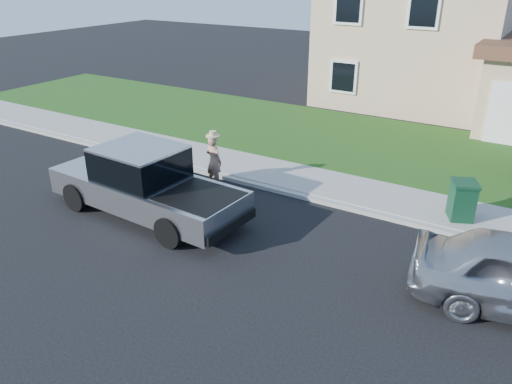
% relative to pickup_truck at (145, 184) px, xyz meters
% --- Properties ---
extents(ground, '(80.00, 80.00, 0.00)m').
position_rel_pickup_truck_xyz_m(ground, '(2.58, 0.22, -0.89)').
color(ground, black).
rests_on(ground, ground).
extents(curb, '(40.00, 0.20, 0.12)m').
position_rel_pickup_truck_xyz_m(curb, '(3.58, 3.12, -0.83)').
color(curb, gray).
rests_on(curb, ground).
extents(sidewalk, '(40.00, 2.00, 0.15)m').
position_rel_pickup_truck_xyz_m(sidewalk, '(3.58, 4.22, -0.82)').
color(sidewalk, gray).
rests_on(sidewalk, ground).
extents(lawn, '(40.00, 7.00, 0.10)m').
position_rel_pickup_truck_xyz_m(lawn, '(3.58, 8.72, -0.84)').
color(lawn, '#214B15').
rests_on(lawn, ground).
extents(house, '(14.00, 11.30, 6.85)m').
position_rel_pickup_truck_xyz_m(house, '(3.90, 16.60, 2.28)').
color(house, tan).
rests_on(house, ground).
extents(pickup_truck, '(5.92, 2.40, 1.91)m').
position_rel_pickup_truck_xyz_m(pickup_truck, '(0.00, 0.00, 0.00)').
color(pickup_truck, black).
rests_on(pickup_truck, ground).
extents(woman, '(0.63, 0.46, 1.75)m').
position_rel_pickup_truck_xyz_m(woman, '(0.40, 2.56, -0.06)').
color(woman, tan).
rests_on(woman, ground).
extents(trash_bin, '(0.87, 0.91, 1.03)m').
position_rel_pickup_truck_xyz_m(trash_bin, '(7.37, 3.91, -0.22)').
color(trash_bin, '#0D331D').
rests_on(trash_bin, sidewalk).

